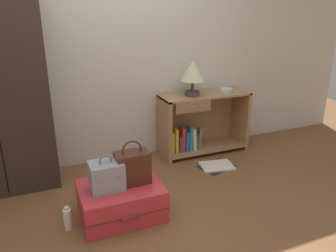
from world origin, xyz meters
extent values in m
plane|color=brown|center=(0.00, 0.00, 0.00)|extent=(9.00, 9.00, 0.00)
cube|color=beige|center=(0.00, 1.50, 1.30)|extent=(6.40, 0.10, 2.60)
cube|color=#A37A51|center=(0.48, 1.23, 0.36)|extent=(0.04, 0.38, 0.73)
cube|color=#A37A51|center=(1.51, 1.23, 0.36)|extent=(0.04, 0.38, 0.73)
cube|color=#A37A51|center=(0.99, 1.23, 0.71)|extent=(1.07, 0.38, 0.02)
cube|color=#A37A51|center=(0.99, 1.23, 0.06)|extent=(0.99, 0.38, 0.02)
cube|color=#A37A51|center=(0.99, 1.41, 0.36)|extent=(0.99, 0.01, 0.71)
cube|color=#8F6B47|center=(0.75, 1.06, 0.64)|extent=(0.43, 0.02, 0.12)
sphere|color=#9E844C|center=(0.75, 1.04, 0.64)|extent=(0.02, 0.02, 0.02)
cube|color=gold|center=(0.55, 1.20, 0.19)|extent=(0.05, 0.08, 0.25)
cube|color=gold|center=(0.61, 1.20, 0.21)|extent=(0.04, 0.10, 0.29)
cube|color=#4C474C|center=(0.65, 1.20, 0.16)|extent=(0.04, 0.10, 0.19)
cube|color=red|center=(0.69, 1.20, 0.21)|extent=(0.05, 0.11, 0.30)
cube|color=#2D51B2|center=(0.74, 1.20, 0.18)|extent=(0.06, 0.12, 0.24)
cube|color=teal|center=(0.79, 1.20, 0.21)|extent=(0.05, 0.12, 0.29)
cube|color=beige|center=(0.83, 1.20, 0.20)|extent=(0.06, 0.13, 0.27)
cube|color=#4C474C|center=(0.88, 1.20, 0.16)|extent=(0.04, 0.10, 0.20)
cube|color=#726659|center=(0.92, 1.20, 0.20)|extent=(0.05, 0.09, 0.26)
cylinder|color=#3D3838|center=(0.82, 1.23, 0.75)|extent=(0.17, 0.17, 0.05)
cylinder|color=#3D3838|center=(0.82, 1.23, 0.84)|extent=(0.04, 0.04, 0.12)
cone|color=beige|center=(0.82, 1.23, 1.01)|extent=(0.28, 0.28, 0.23)
cylinder|color=silver|center=(1.27, 1.22, 0.75)|extent=(0.16, 0.16, 0.05)
cube|color=#D1333D|center=(-0.29, 0.31, 0.14)|extent=(0.67, 0.51, 0.28)
cube|color=maroon|center=(-0.29, 0.31, 0.14)|extent=(0.68, 0.52, 0.01)
cube|color=maroon|center=(-0.29, 0.04, 0.14)|extent=(0.14, 0.02, 0.03)
cube|color=#8E99A3|center=(-0.40, 0.30, 0.40)|extent=(0.27, 0.21, 0.23)
torus|color=slate|center=(-0.40, 0.30, 0.53)|extent=(0.11, 0.02, 0.11)
cube|color=tan|center=(-0.47, 0.20, 0.44)|extent=(0.02, 0.01, 0.02)
cube|color=tan|center=(-0.32, 0.20, 0.44)|extent=(0.02, 0.01, 0.02)
cube|color=#472319|center=(-0.17, 0.33, 0.42)|extent=(0.28, 0.17, 0.28)
torus|color=#472319|center=(-0.17, 0.33, 0.58)|extent=(0.17, 0.01, 0.17)
cylinder|color=white|center=(-0.73, 0.29, 0.09)|extent=(0.06, 0.06, 0.17)
cylinder|color=silver|center=(-0.73, 0.29, 0.19)|extent=(0.04, 0.04, 0.02)
cube|color=white|center=(0.93, 0.79, 0.01)|extent=(0.39, 0.32, 0.02)
cube|color=black|center=(0.93, 0.79, 0.00)|extent=(0.43, 0.37, 0.01)
camera|label=1|loc=(-0.84, -2.04, 1.65)|focal=35.07mm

